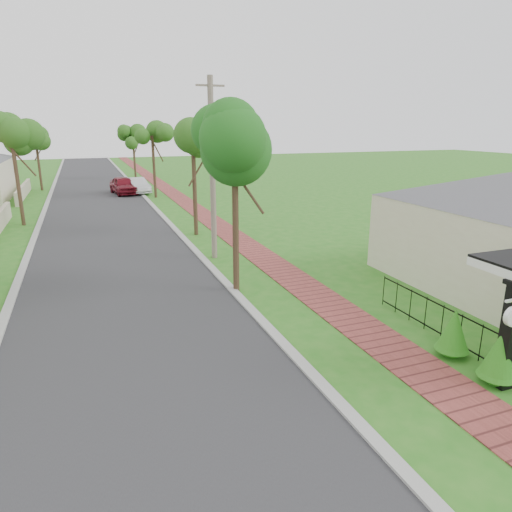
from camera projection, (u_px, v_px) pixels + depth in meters
ground at (304, 401)px, 9.83m from camera, size 160.00×160.00×0.00m
road at (105, 226)px, 26.77m from camera, size 7.00×120.00×0.02m
kerb_right at (167, 222)px, 28.02m from camera, size 0.30×120.00×0.10m
kerb_left at (37, 231)px, 25.53m from camera, size 0.30×120.00×0.10m
sidewalk at (208, 219)px, 28.90m from camera, size 1.50×120.00×0.03m
porch_post at (508, 340)px, 10.17m from camera, size 0.48×0.48×2.52m
picket_fence at (481, 342)px, 11.35m from camera, size 0.03×8.02×1.00m
street_trees at (96, 143)px, 31.71m from camera, size 10.70×37.65×5.89m
parked_car_red at (124, 185)px, 38.93m from camera, size 2.35×4.51×1.47m
parked_car_white at (137, 186)px, 39.42m from camera, size 2.02×4.12×1.30m
near_tree at (235, 151)px, 15.03m from camera, size 2.40×2.40×6.15m
utility_pole at (212, 170)px, 19.36m from camera, size 1.20×0.24×7.66m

